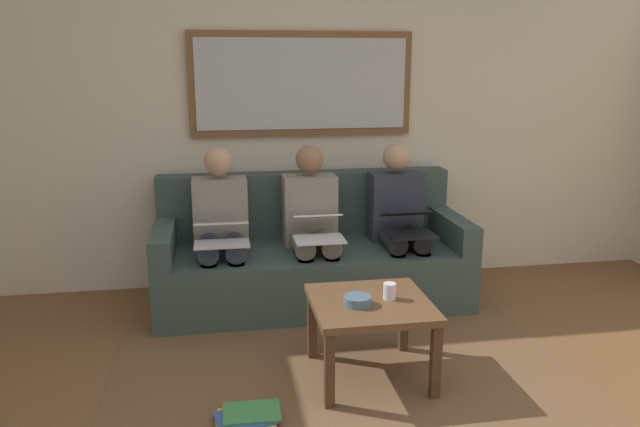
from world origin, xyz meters
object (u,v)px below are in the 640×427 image
at_px(laptop_white, 317,226).
at_px(person_right, 221,225).
at_px(coffee_table, 370,312).
at_px(laptop_black, 408,223).
at_px(person_left, 399,217).
at_px(magazine_stack, 248,418).
at_px(cup, 390,291).
at_px(couch, 311,258).
at_px(person_middle, 312,221).
at_px(bowl, 357,301).
at_px(laptop_silver, 221,232).
at_px(framed_mirror, 302,84).

relative_size(laptop_white, person_right, 0.34).
bearing_deg(coffee_table, laptop_black, -118.46).
distance_m(person_left, magazine_stack, 2.01).
xyz_separation_m(cup, person_right, (0.89, -1.14, 0.11)).
distance_m(couch, cup, 1.25).
distance_m(couch, coffee_table, 1.23).
bearing_deg(laptop_white, person_left, -159.84).
height_order(coffee_table, cup, cup).
height_order(person_left, laptop_white, person_left).
relative_size(coffee_table, person_right, 0.56).
xyz_separation_m(couch, person_middle, (0.00, 0.07, 0.30)).
xyz_separation_m(person_middle, magazine_stack, (0.55, 1.51, -0.58)).
height_order(person_middle, magazine_stack, person_middle).
bearing_deg(person_left, cup, 71.22).
distance_m(coffee_table, person_left, 1.27).
xyz_separation_m(bowl, laptop_silver, (0.70, -0.95, 0.15)).
relative_size(coffee_table, laptop_silver, 1.80).
bearing_deg(laptop_black, bowl, 58.84).
bearing_deg(coffee_table, couch, -83.21).
distance_m(framed_mirror, cup, 1.93).
xyz_separation_m(couch, person_left, (-0.64, 0.07, 0.30)).
height_order(framed_mirror, laptop_white, framed_mirror).
height_order(bowl, magazine_stack, bowl).
relative_size(bowl, person_right, 0.13).
height_order(couch, laptop_black, couch).
xyz_separation_m(bowl, person_right, (0.70, -1.20, 0.13)).
relative_size(couch, laptop_silver, 6.17).
bearing_deg(coffee_table, framed_mirror, -84.84).
relative_size(framed_mirror, person_left, 1.47).
height_order(coffee_table, bowl, bowl).
distance_m(cup, laptop_white, 0.95).
xyz_separation_m(laptop_black, person_right, (1.28, -0.24, -0.02)).
relative_size(person_left, person_middle, 1.00).
relative_size(cup, laptop_black, 0.24).
distance_m(coffee_table, laptop_silver, 1.22).
xyz_separation_m(person_left, laptop_white, (0.64, 0.24, 0.03)).
relative_size(couch, cup, 24.44).
height_order(framed_mirror, magazine_stack, framed_mirror).
relative_size(framed_mirror, magazine_stack, 4.95).
xyz_separation_m(framed_mirror, laptop_black, (-0.64, 0.69, -0.92)).
bearing_deg(couch, laptop_black, 154.57).
distance_m(person_right, magazine_stack, 1.62).
bearing_deg(person_left, person_right, 0.00).
height_order(coffee_table, laptop_black, laptop_black).
xyz_separation_m(laptop_black, magazine_stack, (1.19, 1.27, -0.60)).
distance_m(couch, bowl, 1.28).
distance_m(laptop_black, laptop_white, 0.64).
bearing_deg(magazine_stack, couch, -109.31).
bearing_deg(person_left, laptop_black, 90.00).
bearing_deg(cup, laptop_silver, -44.92).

